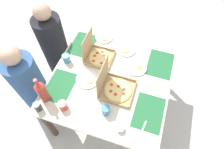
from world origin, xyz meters
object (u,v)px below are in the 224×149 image
plate_middle (126,50)px  diner_right_seat (55,48)px  cup_clear_left (38,107)px  plate_near_left (88,79)px  soda_bottle (42,91)px  cup_clear_right (66,58)px  pizza_box_center (97,55)px  cup_red (63,105)px  diner_left_seat (31,86)px  plate_near_right (136,67)px  pizza_box_corner_right (115,87)px  plate_far_right (104,37)px  condiment_bowl (120,128)px  cup_dark (106,110)px

plate_middle → diner_right_seat: size_ratio=0.17×
cup_clear_left → plate_near_left: bearing=-35.5°
plate_middle → soda_bottle: 0.99m
cup_clear_left → cup_clear_right: size_ratio=0.92×
pizza_box_center → cup_red: size_ratio=3.65×
soda_bottle → diner_left_seat: (0.16, 0.35, -0.35)m
plate_near_left → diner_left_seat: bearing=103.0°
plate_near_right → diner_left_seat: 1.18m
pizza_box_corner_right → cup_red: 0.50m
plate_far_right → diner_right_seat: size_ratio=0.17×
pizza_box_center → condiment_bowl: pizza_box_center is taller
cup_red → diner_left_seat: diner_left_seat is taller
soda_bottle → cup_dark: size_ratio=3.50×
plate_near_left → condiment_bowl: (-0.37, -0.45, 0.01)m
diner_right_seat → cup_red: bearing=-144.8°
soda_bottle → cup_dark: (0.04, -0.58, -0.09)m
soda_bottle → cup_clear_left: (-0.12, 0.01, -0.09)m
plate_near_left → plate_far_right: size_ratio=1.11×
pizza_box_corner_right → plate_near_right: bearing=-23.4°
plate_middle → cup_clear_left: cup_clear_left is taller
plate_middle → diner_right_seat: 0.93m
cup_clear_right → pizza_box_corner_right: bearing=-106.4°
pizza_box_center → plate_near_left: size_ratio=1.38×
condiment_bowl → diner_left_seat: size_ratio=0.07×
plate_near_right → diner_right_seat: diner_right_seat is taller
cup_dark → diner_left_seat: size_ratio=0.08×
pizza_box_center → cup_clear_right: pizza_box_center is taller
cup_clear_left → diner_left_seat: diner_left_seat is taller
condiment_bowl → plate_near_right: bearing=2.1°
condiment_bowl → diner_right_seat: 1.38m
soda_bottle → diner_right_seat: (0.74, 0.35, -0.33)m
cup_clear_left → condiment_bowl: 0.76m
pizza_box_corner_right → diner_left_seat: diner_left_seat is taller
plate_far_right → cup_clear_right: cup_clear_right is taller
cup_clear_left → condiment_bowl: (0.05, -0.76, -0.02)m
diner_left_seat → diner_right_seat: bearing=0.0°
soda_bottle → cup_red: size_ratio=3.76×
cup_dark → cup_red: 0.39m
pizza_box_corner_right → condiment_bowl: (-0.35, -0.16, -0.03)m
plate_middle → pizza_box_corner_right: bearing=-176.9°
plate_middle → cup_clear_right: (-0.35, 0.56, 0.04)m
diner_left_seat → plate_near_right: bearing=-67.4°
pizza_box_corner_right → cup_red: size_ratio=3.99×
plate_near_left → cup_red: bearing=164.5°
pizza_box_center → cup_clear_left: pizza_box_center is taller
cup_clear_right → plate_middle: bearing=-58.1°
plate_far_right → plate_near_right: (-0.30, -0.47, 0.00)m
cup_clear_left → cup_clear_right: 0.58m
plate_near_right → cup_red: (-0.64, 0.53, 0.03)m
pizza_box_center → cup_red: (-0.65, 0.09, -0.01)m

